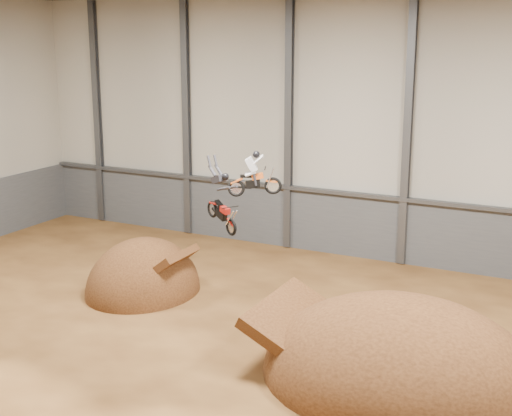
% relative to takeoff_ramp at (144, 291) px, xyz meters
% --- Properties ---
extents(floor, '(40.00, 40.00, 0.00)m').
position_rel_takeoff_ramp_xyz_m(floor, '(6.50, -5.11, 0.00)').
color(floor, '#4B2D14').
rests_on(floor, ground).
extents(back_wall, '(40.00, 0.10, 14.00)m').
position_rel_takeoff_ramp_xyz_m(back_wall, '(6.50, 9.89, 7.00)').
color(back_wall, '#B3AE9F').
rests_on(back_wall, ground).
extents(lower_band_back, '(39.80, 0.18, 3.50)m').
position_rel_takeoff_ramp_xyz_m(lower_band_back, '(6.50, 9.79, 1.75)').
color(lower_band_back, '#4B4D51').
rests_on(lower_band_back, ground).
extents(steel_rail, '(39.80, 0.35, 0.20)m').
position_rel_takeoff_ramp_xyz_m(steel_rail, '(6.50, 9.64, 3.55)').
color(steel_rail, '#47494F').
rests_on(steel_rail, lower_band_back).
extents(steel_column_0, '(0.40, 0.36, 13.90)m').
position_rel_takeoff_ramp_xyz_m(steel_column_0, '(-10.17, 9.69, 7.00)').
color(steel_column_0, '#47494F').
rests_on(steel_column_0, ground).
extents(steel_column_1, '(0.40, 0.36, 13.90)m').
position_rel_takeoff_ramp_xyz_m(steel_column_1, '(-3.50, 9.69, 7.00)').
color(steel_column_1, '#47494F').
rests_on(steel_column_1, ground).
extents(steel_column_2, '(0.40, 0.36, 13.90)m').
position_rel_takeoff_ramp_xyz_m(steel_column_2, '(3.17, 9.69, 7.00)').
color(steel_column_2, '#47494F').
rests_on(steel_column_2, ground).
extents(steel_column_3, '(0.40, 0.36, 13.90)m').
position_rel_takeoff_ramp_xyz_m(steel_column_3, '(9.83, 9.69, 7.00)').
color(steel_column_3, '#47494F').
rests_on(steel_column_3, ground).
extents(takeoff_ramp, '(5.18, 5.97, 5.18)m').
position_rel_takeoff_ramp_xyz_m(takeoff_ramp, '(0.00, 0.00, 0.00)').
color(takeoff_ramp, '#361C0D').
rests_on(takeoff_ramp, ground).
extents(landing_ramp, '(9.99, 8.84, 5.77)m').
position_rel_takeoff_ramp_xyz_m(landing_ramp, '(13.33, -3.09, 0.00)').
color(landing_ramp, '#361C0D').
rests_on(landing_ramp, ground).
extents(fmx_rider_a, '(2.58, 1.76, 2.23)m').
position_rel_takeoff_ramp_xyz_m(fmx_rider_a, '(6.01, -0.02, 6.38)').
color(fmx_rider_a, '#D45A1C').
extents(fmx_rider_b, '(3.45, 2.45, 3.21)m').
position_rel_takeoff_ramp_xyz_m(fmx_rider_b, '(5.53, -2.19, 5.75)').
color(fmx_rider_b, '#AC1811').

